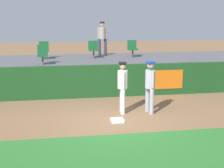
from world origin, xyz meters
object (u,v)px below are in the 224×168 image
(player_runner_visitor, at_px, (150,84))
(seat_back_left, at_px, (44,49))
(seat_back_center, at_px, (93,48))
(player_fielder_home, at_px, (123,84))
(spectator_hooded, at_px, (102,36))
(seat_front_left, at_px, (43,54))
(seat_back_right, at_px, (132,48))
(first_base, at_px, (117,120))

(player_runner_visitor, bearing_deg, seat_back_left, -157.98)
(player_runner_visitor, bearing_deg, seat_back_center, -178.11)
(player_fielder_home, height_order, seat_back_center, seat_back_center)
(player_fielder_home, height_order, spectator_hooded, spectator_hooded)
(seat_front_left, relative_size, seat_back_right, 1.00)
(first_base, relative_size, seat_back_left, 0.48)
(seat_back_center, distance_m, seat_back_left, 2.39)
(player_fielder_home, bearing_deg, seat_back_left, -148.07)
(first_base, distance_m, seat_front_left, 5.48)
(spectator_hooded, bearing_deg, seat_back_center, 60.81)
(player_runner_visitor, xyz_separation_m, seat_front_left, (-3.68, 3.90, 0.63))
(player_runner_visitor, height_order, seat_back_right, seat_back_right)
(spectator_hooded, bearing_deg, seat_front_left, 45.30)
(player_fielder_home, bearing_deg, seat_front_left, -138.10)
(player_fielder_home, relative_size, seat_back_center, 2.09)
(seat_back_right, bearing_deg, seat_front_left, -157.60)
(seat_front_left, xyz_separation_m, seat_back_right, (4.37, 1.80, 0.00))
(player_fielder_home, xyz_separation_m, player_runner_visitor, (0.91, -0.16, 0.01))
(player_fielder_home, distance_m, seat_front_left, 4.69)
(seat_front_left, xyz_separation_m, seat_back_left, (0.00, 1.80, 0.00))
(player_fielder_home, distance_m, seat_back_center, 5.59)
(seat_back_center, bearing_deg, player_fielder_home, -86.19)
(seat_front_left, height_order, seat_back_right, same)
(player_fielder_home, relative_size, seat_back_right, 2.09)
(first_base, height_order, seat_back_left, seat_back_left)
(seat_back_center, bearing_deg, spectator_hooded, 57.99)
(first_base, height_order, player_fielder_home, player_fielder_home)
(seat_front_left, xyz_separation_m, seat_back_center, (2.39, 1.80, 0.00))
(seat_back_right, height_order, spectator_hooded, spectator_hooded)
(player_runner_visitor, xyz_separation_m, seat_back_left, (-3.68, 5.70, 0.63))
(first_base, bearing_deg, seat_back_left, 110.50)
(first_base, xyz_separation_m, seat_back_right, (1.95, 6.45, 1.61))
(player_fielder_home, distance_m, player_runner_visitor, 0.93)
(seat_back_center, height_order, spectator_hooded, spectator_hooded)
(seat_back_center, bearing_deg, first_base, -89.82)
(first_base, xyz_separation_m, spectator_hooded, (0.55, 7.37, 2.15))
(first_base, xyz_separation_m, seat_front_left, (-2.41, 4.65, 1.61))
(seat_back_center, bearing_deg, seat_back_left, -179.99)
(seat_back_center, distance_m, spectator_hooded, 1.21)
(seat_back_center, xyz_separation_m, seat_back_right, (1.97, -0.00, -0.00))
(seat_front_left, bearing_deg, player_runner_visitor, -46.67)
(seat_back_right, relative_size, spectator_hooded, 0.48)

